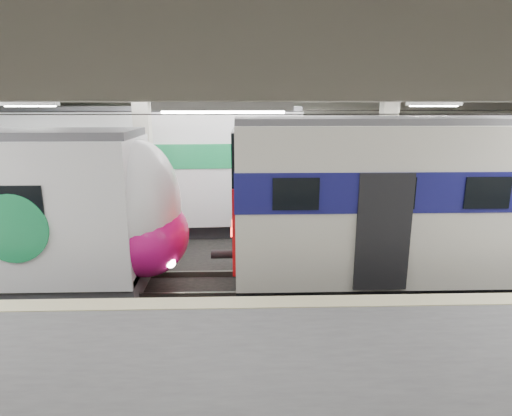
{
  "coord_description": "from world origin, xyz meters",
  "views": [
    {
      "loc": [
        0.22,
        -11.08,
        4.99
      ],
      "look_at": [
        0.6,
        1.0,
        2.0
      ],
      "focal_mm": 30.0,
      "sensor_mm": 36.0,
      "label": 1
    }
  ],
  "objects": [
    {
      "name": "station_hall",
      "position": [
        0.0,
        -1.74,
        3.24
      ],
      "size": [
        36.0,
        24.0,
        5.75
      ],
      "color": "black",
      "rests_on": "ground"
    },
    {
      "name": "older_rer",
      "position": [
        6.98,
        0.0,
        2.43
      ],
      "size": [
        14.12,
        3.12,
        4.63
      ],
      "color": "beige",
      "rests_on": "ground"
    },
    {
      "name": "far_train",
      "position": [
        -5.33,
        5.5,
        2.5
      ],
      "size": [
        15.47,
        3.75,
        4.85
      ],
      "rotation": [
        0.0,
        0.0,
        0.04
      ],
      "color": "white",
      "rests_on": "ground"
    }
  ]
}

